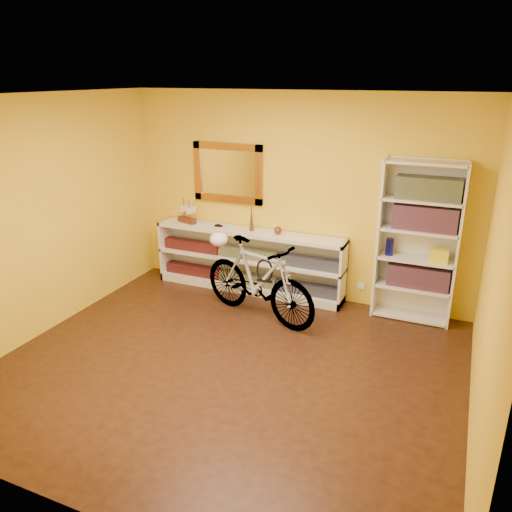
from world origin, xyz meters
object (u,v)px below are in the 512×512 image
at_px(bicycle, 258,280).
at_px(helmet, 219,239).
at_px(bookcase, 418,243).
at_px(console_unit, 249,261).

xyz_separation_m(bicycle, helmet, (-0.61, 0.19, 0.37)).
bearing_deg(bookcase, bicycle, -156.60).
distance_m(bicycle, helmet, 0.74).
height_order(console_unit, bicycle, bicycle).
distance_m(bookcase, bicycle, 1.89).
xyz_separation_m(bookcase, helmet, (-2.29, -0.54, -0.09)).
distance_m(console_unit, bookcase, 2.18).
height_order(bookcase, helmet, bookcase).
bearing_deg(bookcase, helmet, -166.70).
bearing_deg(helmet, bookcase, 13.30).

